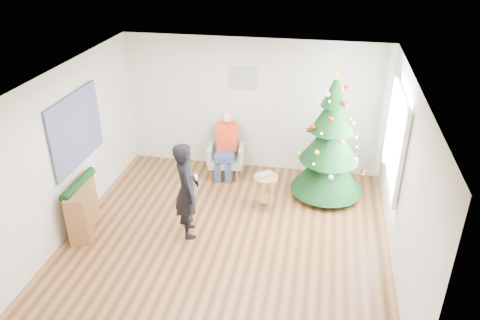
% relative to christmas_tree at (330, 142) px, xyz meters
% --- Properties ---
extents(floor, '(5.00, 5.00, 0.00)m').
position_rel_christmas_tree_xyz_m(floor, '(-1.50, -1.62, -1.06)').
color(floor, brown).
rests_on(floor, ground).
extents(ceiling, '(5.00, 5.00, 0.00)m').
position_rel_christmas_tree_xyz_m(ceiling, '(-1.50, -1.62, 1.54)').
color(ceiling, white).
rests_on(ceiling, wall_back).
extents(wall_back, '(5.00, 0.00, 5.00)m').
position_rel_christmas_tree_xyz_m(wall_back, '(-1.50, 0.88, 0.24)').
color(wall_back, silver).
rests_on(wall_back, floor).
extents(wall_front, '(5.00, 0.00, 5.00)m').
position_rel_christmas_tree_xyz_m(wall_front, '(-1.50, -4.12, 0.24)').
color(wall_front, silver).
rests_on(wall_front, floor).
extents(wall_left, '(0.00, 5.00, 5.00)m').
position_rel_christmas_tree_xyz_m(wall_left, '(-4.00, -1.62, 0.24)').
color(wall_left, silver).
rests_on(wall_left, floor).
extents(wall_right, '(0.00, 5.00, 5.00)m').
position_rel_christmas_tree_xyz_m(wall_right, '(1.00, -1.62, 0.24)').
color(wall_right, silver).
rests_on(wall_right, floor).
extents(window_panel, '(0.04, 1.30, 1.40)m').
position_rel_christmas_tree_xyz_m(window_panel, '(0.97, -0.62, 0.44)').
color(window_panel, white).
rests_on(window_panel, wall_right).
extents(curtains, '(0.05, 1.75, 1.50)m').
position_rel_christmas_tree_xyz_m(curtains, '(0.94, -0.62, 0.44)').
color(curtains, white).
rests_on(curtains, wall_right).
extents(christmas_tree, '(1.30, 1.30, 2.34)m').
position_rel_christmas_tree_xyz_m(christmas_tree, '(0.00, 0.00, 0.00)').
color(christmas_tree, '#3F2816').
rests_on(christmas_tree, floor).
extents(stool, '(0.42, 0.42, 0.63)m').
position_rel_christmas_tree_xyz_m(stool, '(-1.03, -0.64, -0.74)').
color(stool, brown).
rests_on(stool, floor).
extents(laptop, '(0.40, 0.40, 0.03)m').
position_rel_christmas_tree_xyz_m(laptop, '(-1.03, -0.64, -0.42)').
color(laptop, silver).
rests_on(laptop, stool).
extents(armchair, '(0.76, 0.71, 0.97)m').
position_rel_christmas_tree_xyz_m(armchair, '(-1.94, 0.44, -0.70)').
color(armchair, gray).
rests_on(armchair, floor).
extents(seated_person, '(0.41, 0.58, 1.27)m').
position_rel_christmas_tree_xyz_m(seated_person, '(-1.94, 0.39, -0.41)').
color(seated_person, navy).
rests_on(seated_person, armchair).
extents(standing_man, '(0.57, 0.68, 1.58)m').
position_rel_christmas_tree_xyz_m(standing_man, '(-2.12, -1.58, -0.26)').
color(standing_man, black).
rests_on(standing_man, floor).
extents(game_controller, '(0.08, 0.13, 0.04)m').
position_rel_christmas_tree_xyz_m(game_controller, '(-1.96, -1.61, -0.00)').
color(game_controller, white).
rests_on(game_controller, standing_man).
extents(console, '(0.59, 1.04, 0.80)m').
position_rel_christmas_tree_xyz_m(console, '(-3.83, -1.76, -0.66)').
color(console, brown).
rests_on(console, floor).
extents(garland, '(0.14, 0.90, 0.14)m').
position_rel_christmas_tree_xyz_m(garland, '(-3.83, -1.76, -0.24)').
color(garland, black).
rests_on(garland, console).
extents(tapestry, '(0.03, 1.50, 1.15)m').
position_rel_christmas_tree_xyz_m(tapestry, '(-3.96, -1.32, 0.49)').
color(tapestry, black).
rests_on(tapestry, wall_left).
extents(framed_picture, '(0.52, 0.05, 0.42)m').
position_rel_christmas_tree_xyz_m(framed_picture, '(-1.70, 0.84, 0.79)').
color(framed_picture, tan).
rests_on(framed_picture, wall_back).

